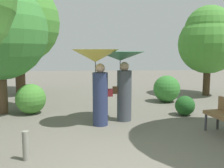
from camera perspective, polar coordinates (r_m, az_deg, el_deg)
The scene contains 8 objects.
person_left at distance 6.78m, azimuth -3.25°, elevation 3.14°, with size 1.22×1.22×1.99m.
person_right at distance 7.23m, azimuth 2.10°, elevation 3.06°, with size 1.33×1.33×1.93m.
tree_mid_right at distance 11.99m, azimuth 20.14°, elevation 9.07°, with size 2.52×2.52×3.80m.
tree_far_back at distance 12.34m, azimuth -19.76°, elevation 13.73°, with size 3.59×3.59×5.40m.
bush_path_left at distance 8.53m, azimuth -17.15°, elevation -3.09°, with size 0.93×0.93×0.93m, color #4C9338.
bush_path_right at distance 8.28m, azimuth 15.50°, elevation -4.51°, with size 0.60×0.60×0.60m, color #235B23.
bush_behind_bench at distance 10.17m, azimuth 11.74°, elevation -1.00°, with size 1.00×1.00×1.00m, color #387F33.
path_marker_post at distance 5.11m, azimuth -18.15°, elevation -12.56°, with size 0.12×0.12×0.54m, color gray.
Camera 1 is at (-0.44, -4.10, 2.00)m, focal length 42.29 mm.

